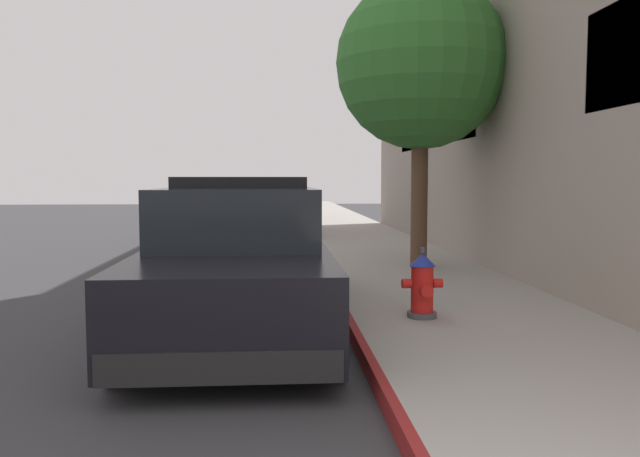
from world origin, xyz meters
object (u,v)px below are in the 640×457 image
object	(u,v)px
police_cruiser	(239,263)
parked_car_silver_ahead	(255,212)
parked_car_dark_far	(270,202)
fire_hydrant	(422,285)
street_tree	(421,65)

from	to	relation	value
police_cruiser	parked_car_silver_ahead	distance (m)	10.38
police_cruiser	parked_car_dark_far	size ratio (longest dim) A/B	1.00
parked_car_silver_ahead	parked_car_dark_far	size ratio (longest dim) A/B	1.00
parked_car_dark_far	fire_hydrant	xyz separation A→B (m)	(1.78, -17.96, -0.22)
parked_car_dark_far	street_tree	xyz separation A→B (m)	(2.62, -14.12, 2.80)
parked_car_silver_ahead	parked_car_dark_far	distance (m)	7.35
parked_car_dark_far	fire_hydrant	distance (m)	18.05
parked_car_silver_ahead	police_cruiser	bearing A→B (deg)	-89.15
parked_car_silver_ahead	street_tree	bearing A→B (deg)	-66.36
parked_car_silver_ahead	fire_hydrant	bearing A→B (deg)	-78.67
fire_hydrant	street_tree	world-z (taller)	street_tree
fire_hydrant	street_tree	bearing A→B (deg)	77.62
parked_car_dark_far	parked_car_silver_ahead	bearing A→B (deg)	-92.72
street_tree	parked_car_dark_far	bearing A→B (deg)	100.51
police_cruiser	parked_car_silver_ahead	world-z (taller)	police_cruiser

